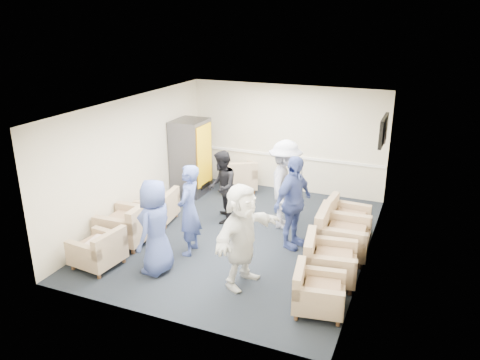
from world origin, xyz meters
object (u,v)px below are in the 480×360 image
at_px(armchair_right_near, 316,293).
at_px(person_mid_left, 189,210).
at_px(armchair_corner, 238,178).
at_px(vending_machine, 191,157).
at_px(person_back_right, 285,185).
at_px(armchair_left_far, 159,208).
at_px(armchair_left_mid, 129,226).
at_px(person_mid_right, 293,203).
at_px(person_back_left, 222,187).
at_px(armchair_left_near, 100,251).
at_px(person_front_right, 242,236).
at_px(armchair_right_midnear, 327,262).
at_px(armchair_right_far, 344,220).
at_px(armchair_right_midfar, 339,236).
at_px(person_front_left, 155,227).

height_order(armchair_right_near, person_mid_left, person_mid_left).
height_order(armchair_corner, vending_machine, vending_machine).
bearing_deg(person_back_right, armchair_left_far, 96.60).
bearing_deg(vending_machine, armchair_corner, 29.78).
height_order(armchair_left_mid, person_mid_right, person_mid_right).
xyz_separation_m(person_back_left, person_back_right, (1.34, 0.24, 0.16)).
height_order(armchair_left_near, armchair_corner, armchair_corner).
relative_size(armchair_left_near, armchair_right_near, 0.98).
bearing_deg(armchair_left_near, person_front_right, 106.37).
bearing_deg(person_mid_right, person_mid_left, 139.67).
height_order(person_mid_right, person_front_right, person_mid_right).
bearing_deg(person_back_left, armchair_left_far, -87.07).
distance_m(person_back_left, person_front_right, 2.59).
height_order(armchair_right_midnear, armchair_corner, armchair_corner).
bearing_deg(armchair_left_mid, person_back_left, 141.30).
relative_size(armchair_right_far, vending_machine, 0.46).
bearing_deg(armchair_right_far, person_back_right, 96.16).
xyz_separation_m(armchair_right_midfar, person_front_right, (-1.31, -1.63, 0.51)).
xyz_separation_m(vending_machine, person_back_left, (1.42, -1.26, -0.15)).
height_order(armchair_right_far, person_back_right, person_back_right).
bearing_deg(armchair_left_far, armchair_right_midfar, 82.47).
bearing_deg(armchair_right_far, armchair_right_near, -174.78).
bearing_deg(armchair_left_far, armchair_left_mid, -7.26).
bearing_deg(armchair_corner, person_back_left, 72.66).
height_order(armchair_right_near, person_back_right, person_back_right).
relative_size(armchair_left_near, armchair_corner, 0.70).
height_order(armchair_right_near, armchair_right_midnear, armchair_right_midnear).
bearing_deg(armchair_left_near, person_back_right, 144.92).
bearing_deg(armchair_left_far, person_front_right, 50.63).
distance_m(armchair_right_near, person_mid_left, 2.87).
bearing_deg(armchair_left_mid, armchair_left_near, 1.75).
height_order(armchair_right_near, armchair_corner, armchair_corner).
relative_size(armchair_left_near, vending_machine, 0.45).
distance_m(armchair_right_midnear, person_front_left, 2.99).
xyz_separation_m(armchair_right_near, person_back_left, (-2.70, 2.48, 0.49)).
xyz_separation_m(armchair_right_near, armchair_right_midfar, (-0.02, 1.91, 0.07)).
relative_size(armchair_right_near, armchair_corner, 0.72).
distance_m(armchair_right_far, vending_machine, 4.18).
xyz_separation_m(armchair_right_midnear, vending_machine, (-4.09, 2.82, 0.60)).
distance_m(armchair_left_near, armchair_right_far, 4.81).
bearing_deg(armchair_right_near, armchair_right_midnear, -6.90).
bearing_deg(person_mid_left, person_front_right, 56.48).
distance_m(armchair_right_midfar, person_mid_left, 2.86).
xyz_separation_m(armchair_right_midfar, vending_machine, (-4.10, 1.83, 0.57)).
xyz_separation_m(person_back_right, person_front_right, (0.03, -2.43, -0.06)).
relative_size(armchair_corner, person_front_left, 0.71).
xyz_separation_m(armchair_left_near, person_back_left, (1.19, 2.66, 0.48)).
bearing_deg(armchair_right_midfar, armchair_right_far, 2.46).
bearing_deg(armchair_right_far, vending_machine, 79.71).
bearing_deg(person_back_left, person_back_right, 79.20).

